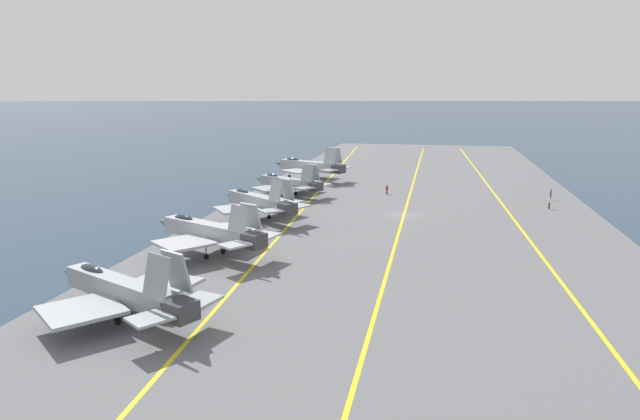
# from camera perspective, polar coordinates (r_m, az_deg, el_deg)

# --- Properties ---
(ground_plane) EXTENTS (2000.00, 2000.00, 0.00)m
(ground_plane) POSITION_cam_1_polar(r_m,az_deg,el_deg) (83.38, 8.38, -0.76)
(ground_plane) COLOR #23384C
(carrier_deck) EXTENTS (222.30, 55.41, 0.40)m
(carrier_deck) POSITION_cam_1_polar(r_m,az_deg,el_deg) (83.34, 8.38, -0.63)
(carrier_deck) COLOR slate
(carrier_deck) RESTS_ON ground
(deck_stripe_foul_line) EXTENTS (199.93, 8.26, 0.01)m
(deck_stripe_foul_line) POSITION_cam_1_polar(r_m,az_deg,el_deg) (83.88, 18.83, -0.92)
(deck_stripe_foul_line) COLOR yellow
(deck_stripe_foul_line) RESTS_ON carrier_deck
(deck_stripe_centerline) EXTENTS (200.07, 0.36, 0.01)m
(deck_stripe_centerline) POSITION_cam_1_polar(r_m,az_deg,el_deg) (83.29, 8.39, -0.49)
(deck_stripe_centerline) COLOR yellow
(deck_stripe_centerline) RESTS_ON carrier_deck
(deck_stripe_edge_line) EXTENTS (199.77, 11.68, 0.01)m
(deck_stripe_edge_line) POSITION_cam_1_polar(r_m,az_deg,el_deg) (85.46, -1.86, -0.06)
(deck_stripe_edge_line) COLOR yellow
(deck_stripe_edge_line) RESTS_ON carrier_deck
(parked_jet_nearest) EXTENTS (13.35, 16.73, 6.29)m
(parked_jet_nearest) POSITION_cam_1_polar(r_m,az_deg,el_deg) (47.78, -19.13, -7.57)
(parked_jet_nearest) COLOR #93999E
(parked_jet_nearest) RESTS_ON carrier_deck
(parked_jet_second) EXTENTS (12.92, 16.08, 6.31)m
(parked_jet_second) POSITION_cam_1_polar(r_m,az_deg,el_deg) (62.89, -11.09, -2.10)
(parked_jet_second) COLOR #A8AAAF
(parked_jet_second) RESTS_ON carrier_deck
(parked_jet_third) EXTENTS (13.46, 14.98, 6.32)m
(parked_jet_third) POSITION_cam_1_polar(r_m,az_deg,el_deg) (79.44, -6.20, 0.84)
(parked_jet_third) COLOR #9EA3A8
(parked_jet_third) RESTS_ON carrier_deck
(parked_jet_fourth) EXTENTS (13.60, 14.99, 5.74)m
(parked_jet_fourth) POSITION_cam_1_polar(r_m,az_deg,el_deg) (97.51, -3.20, 2.74)
(parked_jet_fourth) COLOR #93999E
(parked_jet_fourth) RESTS_ON carrier_deck
(parked_jet_fifth) EXTENTS (12.74, 17.08, 6.87)m
(parked_jet_fifth) POSITION_cam_1_polar(r_m,az_deg,el_deg) (114.33, -1.12, 4.42)
(parked_jet_fifth) COLOR #A8AAAF
(parked_jet_fifth) RESTS_ON carrier_deck
(crew_white_vest) EXTENTS (0.44, 0.46, 1.84)m
(crew_white_vest) POSITION_cam_1_polar(r_m,az_deg,el_deg) (93.23, 21.96, 0.72)
(crew_white_vest) COLOR #383328
(crew_white_vest) RESTS_ON carrier_deck
(crew_purple_vest) EXTENTS (0.40, 0.29, 1.82)m
(crew_purple_vest) POSITION_cam_1_polar(r_m,az_deg,el_deg) (101.12, 22.07, 1.51)
(crew_purple_vest) COLOR #383328
(crew_purple_vest) RESTS_ON carrier_deck
(crew_red_vest) EXTENTS (0.36, 0.44, 1.67)m
(crew_red_vest) POSITION_cam_1_polar(r_m,az_deg,el_deg) (99.39, 6.71, 2.09)
(crew_red_vest) COLOR #232328
(crew_red_vest) RESTS_ON carrier_deck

